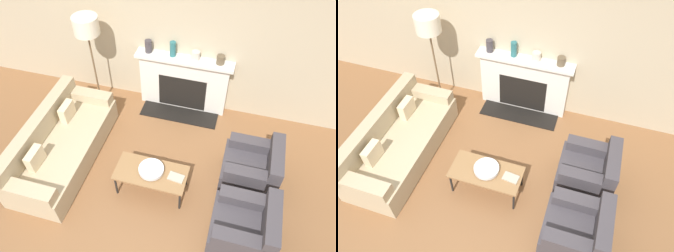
{
  "view_description": "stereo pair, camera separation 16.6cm",
  "coord_description": "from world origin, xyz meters",
  "views": [
    {
      "loc": [
        0.99,
        -2.12,
        4.33
      ],
      "look_at": [
        0.05,
        1.29,
        0.45
      ],
      "focal_mm": 35.0,
      "sensor_mm": 36.0,
      "label": 1
    },
    {
      "loc": [
        1.15,
        -2.07,
        4.33
      ],
      "look_at": [
        0.05,
        1.29,
        0.45
      ],
      "focal_mm": 35.0,
      "sensor_mm": 36.0,
      "label": 2
    }
  ],
  "objects": [
    {
      "name": "ground_plane",
      "position": [
        0.0,
        0.0,
        0.0
      ],
      "size": [
        18.0,
        18.0,
        0.0
      ],
      "primitive_type": "plane",
      "color": "brown"
    },
    {
      "name": "wall_back",
      "position": [
        0.0,
        2.44,
        1.45
      ],
      "size": [
        18.0,
        0.06,
        2.9
      ],
      "color": "#BCAD8E",
      "rests_on": "ground_plane"
    },
    {
      "name": "fireplace",
      "position": [
        0.06,
        2.29,
        0.52
      ],
      "size": [
        1.68,
        0.59,
        1.08
      ],
      "color": "silver",
      "rests_on": "ground_plane"
    },
    {
      "name": "couch",
      "position": [
        -1.53,
        0.59,
        0.28
      ],
      "size": [
        0.93,
        2.19,
        0.77
      ],
      "rotation": [
        0.0,
        0.0,
        1.57
      ],
      "color": "tan",
      "rests_on": "ground_plane"
    },
    {
      "name": "armchair_near",
      "position": [
        1.45,
        -0.04,
        0.31
      ],
      "size": [
        0.81,
        0.76,
        0.78
      ],
      "rotation": [
        0.0,
        0.0,
        -1.57
      ],
      "color": "#423D42",
      "rests_on": "ground_plane"
    },
    {
      "name": "armchair_far",
      "position": [
        1.45,
        0.93,
        0.31
      ],
      "size": [
        0.81,
        0.76,
        0.78
      ],
      "rotation": [
        0.0,
        0.0,
        -1.57
      ],
      "color": "#423D42",
      "rests_on": "ground_plane"
    },
    {
      "name": "coffee_table",
      "position": [
        0.05,
        0.38,
        0.39
      ],
      "size": [
        1.04,
        0.5,
        0.43
      ],
      "color": "olive",
      "rests_on": "ground_plane"
    },
    {
      "name": "bowl",
      "position": [
        0.04,
        0.4,
        0.47
      ],
      "size": [
        0.36,
        0.36,
        0.07
      ],
      "color": "silver",
      "rests_on": "coffee_table"
    },
    {
      "name": "book",
      "position": [
        0.41,
        0.39,
        0.44
      ],
      "size": [
        0.24,
        0.17,
        0.02
      ],
      "rotation": [
        0.0,
        0.0,
        -0.12
      ],
      "color": "#B2A893",
      "rests_on": "coffee_table"
    },
    {
      "name": "floor_lamp",
      "position": [
        -1.44,
        1.92,
        1.52
      ],
      "size": [
        0.41,
        0.41,
        1.81
      ],
      "color": "brown",
      "rests_on": "ground_plane"
    },
    {
      "name": "mantel_vase_left",
      "position": [
        -0.57,
        2.31,
        1.19
      ],
      "size": [
        0.12,
        0.12,
        0.22
      ],
      "color": "#3D383D",
      "rests_on": "fireplace"
    },
    {
      "name": "mantel_vase_center_left",
      "position": [
        -0.15,
        2.31,
        1.21
      ],
      "size": [
        0.1,
        0.1,
        0.26
      ],
      "color": "#28666B",
      "rests_on": "fireplace"
    },
    {
      "name": "mantel_vase_center_right",
      "position": [
        0.24,
        2.31,
        1.15
      ],
      "size": [
        0.14,
        0.14,
        0.15
      ],
      "color": "beige",
      "rests_on": "fireplace"
    },
    {
      "name": "mantel_vase_right",
      "position": [
        0.65,
        2.31,
        1.15
      ],
      "size": [
        0.14,
        0.14,
        0.15
      ],
      "color": "brown",
      "rests_on": "fireplace"
    }
  ]
}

